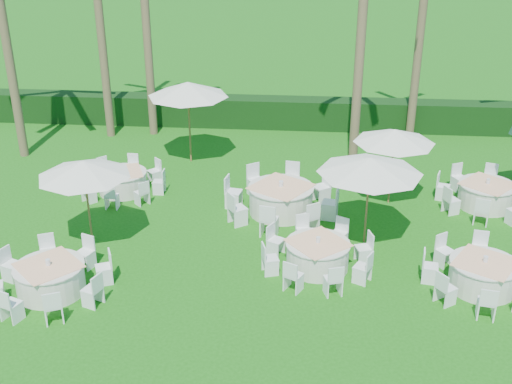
# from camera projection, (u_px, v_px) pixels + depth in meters

# --- Properties ---
(ground) EXTENTS (120.00, 120.00, 0.00)m
(ground) POSITION_uv_depth(u_px,v_px,m) (276.00, 287.00, 15.71)
(ground) COLOR #17580F
(ground) RESTS_ON ground
(hedge) EXTENTS (34.00, 1.00, 1.20)m
(hedge) POSITION_uv_depth(u_px,v_px,m) (293.00, 113.00, 26.29)
(hedge) COLOR black
(hedge) RESTS_ON ground
(banquet_table_a) EXTENTS (2.86, 2.86, 0.90)m
(banquet_table_a) POSITION_uv_depth(u_px,v_px,m) (50.00, 278.00, 15.39)
(banquet_table_a) COLOR silver
(banquet_table_a) RESTS_ON ground
(banquet_table_b) EXTENTS (2.86, 2.86, 0.89)m
(banquet_table_b) POSITION_uv_depth(u_px,v_px,m) (318.00, 254.00, 16.40)
(banquet_table_b) COLOR silver
(banquet_table_b) RESTS_ON ground
(banquet_table_c) EXTENTS (2.91, 2.91, 0.89)m
(banquet_table_c) POSITION_uv_depth(u_px,v_px,m) (483.00, 274.00, 15.54)
(banquet_table_c) COLOR silver
(banquet_table_c) RESTS_ON ground
(banquet_table_d) EXTENTS (2.75, 2.75, 0.85)m
(banquet_table_d) POSITION_uv_depth(u_px,v_px,m) (123.00, 181.00, 20.62)
(banquet_table_d) COLOR silver
(banquet_table_d) RESTS_ON ground
(banquet_table_e) EXTENTS (3.45, 3.45, 1.03)m
(banquet_table_e) POSITION_uv_depth(u_px,v_px,m) (281.00, 199.00, 19.23)
(banquet_table_e) COLOR silver
(banquet_table_e) RESTS_ON ground
(banquet_table_f) EXTENTS (2.95, 2.95, 0.91)m
(banquet_table_f) POSITION_uv_depth(u_px,v_px,m) (486.00, 194.00, 19.65)
(banquet_table_f) COLOR silver
(banquet_table_f) RESTS_ON ground
(umbrella_a) EXTENTS (2.47, 2.47, 2.48)m
(umbrella_a) POSITION_uv_depth(u_px,v_px,m) (84.00, 169.00, 16.70)
(umbrella_a) COLOR brown
(umbrella_a) RESTS_ON ground
(umbrella_b) EXTENTS (2.82, 2.82, 2.51)m
(umbrella_b) POSITION_uv_depth(u_px,v_px,m) (370.00, 165.00, 16.82)
(umbrella_b) COLOR brown
(umbrella_b) RESTS_ON ground
(umbrella_c) EXTENTS (2.81, 2.81, 2.92)m
(umbrella_c) POSITION_uv_depth(u_px,v_px,m) (188.00, 89.00, 22.03)
(umbrella_c) COLOR brown
(umbrella_c) RESTS_ON ground
(umbrella_d) EXTENTS (2.45, 2.45, 2.41)m
(umbrella_d) POSITION_uv_depth(u_px,v_px,m) (395.00, 136.00, 19.12)
(umbrella_d) COLOR brown
(umbrella_d) RESTS_ON ground
(palm_c) EXTENTS (4.40, 4.17, 10.09)m
(palm_c) POSITION_uv_depth(u_px,v_px,m) (363.00, 6.00, 20.50)
(palm_c) COLOR brown
(palm_c) RESTS_ON ground
(palm_d) EXTENTS (4.40, 4.10, 7.93)m
(palm_d) POSITION_uv_depth(u_px,v_px,m) (421.00, 24.00, 23.69)
(palm_d) COLOR brown
(palm_d) RESTS_ON ground
(palm_f) EXTENTS (4.36, 4.27, 8.24)m
(palm_f) POSITION_uv_depth(u_px,v_px,m) (4.00, 30.00, 21.75)
(palm_f) COLOR brown
(palm_f) RESTS_ON ground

